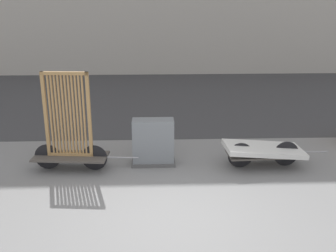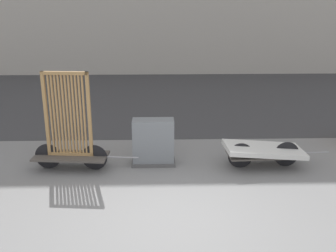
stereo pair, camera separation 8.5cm
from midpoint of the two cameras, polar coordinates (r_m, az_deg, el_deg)
The scene contains 5 objects.
ground_plane at distance 6.98m, azimuth 0.87°, elevation -13.53°, with size 60.00×60.00×0.00m, color slate.
road_strip at distance 15.29m, azimuth -0.53°, elevation 4.21°, with size 56.00×9.64×0.01m.
bike_cart_with_bedframe at distance 8.86m, azimuth -13.81°, elevation -1.49°, with size 2.35×0.81×2.21m.
bike_cart_with_mattress at distance 9.13m, azimuth 14.04°, elevation -3.52°, with size 2.42×0.95×0.58m.
utility_cabinet at distance 8.97m, azimuth -1.87°, elevation -2.60°, with size 0.99×0.48×1.07m.
Camera 2 is at (-0.22, -5.94, 3.65)m, focal length 42.00 mm.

